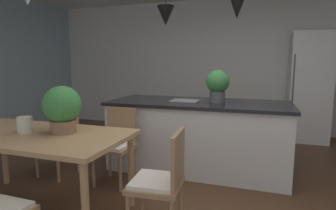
{
  "coord_description": "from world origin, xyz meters",
  "views": [
    {
      "loc": [
        0.5,
        -2.63,
        1.38
      ],
      "look_at": [
        -0.52,
        0.39,
        0.91
      ],
      "focal_mm": 29.52,
      "sensor_mm": 36.0,
      "label": 1
    }
  ],
  "objects": [
    {
      "name": "chair_kitchen_end",
      "position": [
        -0.21,
        -0.69,
        0.47
      ],
      "size": [
        0.43,
        0.43,
        0.87
      ],
      "color": "#A87F56",
      "rests_on": "ground_plane"
    },
    {
      "name": "chair_far_right",
      "position": [
        -1.07,
        0.13,
        0.47
      ],
      "size": [
        0.41,
        0.41,
        0.87
      ],
      "color": "#A87F56",
      "rests_on": "ground_plane"
    },
    {
      "name": "potted_plant_on_island",
      "position": [
        -0.02,
        0.86,
        1.13
      ],
      "size": [
        0.29,
        0.29,
        0.41
      ],
      "color": "#4C4C51",
      "rests_on": "kitchen_island"
    },
    {
      "name": "kitchen_island",
      "position": [
        -0.26,
        0.86,
        0.46
      ],
      "size": [
        2.31,
        0.97,
        0.91
      ],
      "color": "silver",
      "rests_on": "ground_plane"
    },
    {
      "name": "dining_table",
      "position": [
        -1.47,
        -0.69,
        0.68
      ],
      "size": [
        1.78,
        0.9,
        0.76
      ],
      "color": "tan",
      "rests_on": "ground_plane"
    },
    {
      "name": "pendant_over_island_main",
      "position": [
        -0.71,
        0.86,
        2.0
      ],
      "size": [
        0.22,
        0.22,
        0.82
      ],
      "color": "black"
    },
    {
      "name": "potted_plant_on_table",
      "position": [
        -1.2,
        -0.6,
        0.99
      ],
      "size": [
        0.34,
        0.34,
        0.43
      ],
      "color": "#8C664C",
      "rests_on": "dining_table"
    },
    {
      "name": "ground_plane",
      "position": [
        0.0,
        0.0,
        -0.02
      ],
      "size": [
        10.0,
        8.4,
        0.04
      ],
      "primitive_type": "cube",
      "color": "#4C301E"
    },
    {
      "name": "vase_on_dining_table",
      "position": [
        -1.54,
        -0.7,
        0.83
      ],
      "size": [
        0.13,
        0.13,
        0.15
      ],
      "color": "silver",
      "rests_on": "dining_table"
    },
    {
      "name": "pendant_over_island_aux",
      "position": [
        0.19,
        0.86,
        2.05
      ],
      "size": [
        0.2,
        0.2,
        0.79
      ],
      "color": "black"
    },
    {
      "name": "chair_far_left",
      "position": [
        -1.86,
        0.13,
        0.47
      ],
      "size": [
        0.43,
        0.43,
        0.87
      ],
      "color": "#A87F56",
      "rests_on": "ground_plane"
    },
    {
      "name": "wall_back_kitchen",
      "position": [
        0.0,
        3.26,
        1.35
      ],
      "size": [
        10.0,
        0.12,
        2.7
      ],
      "primitive_type": "cube",
      "color": "silver",
      "rests_on": "ground_plane"
    },
    {
      "name": "refrigerator",
      "position": [
        1.32,
        2.86,
        0.97
      ],
      "size": [
        0.67,
        0.67,
        1.94
      ],
      "color": "silver",
      "rests_on": "ground_plane"
    }
  ]
}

